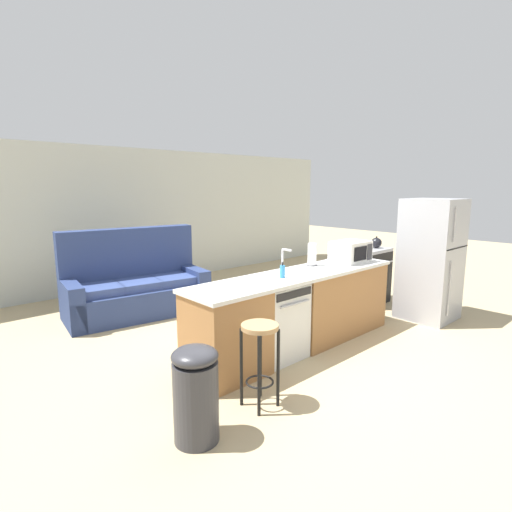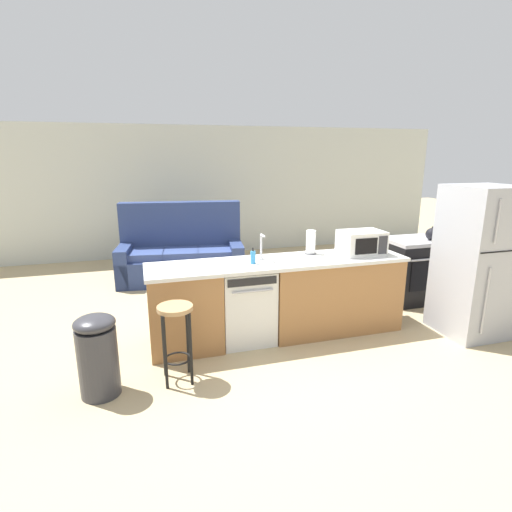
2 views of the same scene
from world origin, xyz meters
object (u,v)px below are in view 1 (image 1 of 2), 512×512
object	(u,v)px
paper_towel_roll	(312,255)
kettle	(376,243)
refrigerator	(431,260)
bar_stool	(260,347)
couch	(135,287)
stove_range	(362,275)
trash_bin	(196,393)
microwave	(350,252)
soap_bottle	(282,271)
dishwasher	(274,320)

from	to	relation	value
paper_towel_roll	kettle	bearing A→B (deg)	7.08
refrigerator	bar_stool	size ratio (longest dim) A/B	2.33
kettle	couch	world-z (taller)	couch
bar_stool	couch	xyz separation A→B (m)	(0.39, 3.17, -0.14)
kettle	bar_stool	size ratio (longest dim) A/B	0.28
stove_range	paper_towel_roll	xyz separation A→B (m)	(-1.75, -0.36, 0.59)
refrigerator	trash_bin	distance (m)	4.13
microwave	soap_bottle	xyz separation A→B (m)	(-1.34, -0.04, -0.07)
dishwasher	paper_towel_roll	world-z (taller)	paper_towel_roll
dishwasher	microwave	distance (m)	1.55
soap_bottle	refrigerator	bearing A→B (deg)	-11.32
refrigerator	bar_stool	xyz separation A→B (m)	(-3.42, -0.10, -0.33)
bar_stool	dishwasher	bearing A→B (deg)	38.21
soap_bottle	dishwasher	bearing A→B (deg)	150.30
stove_range	soap_bottle	distance (m)	2.64
paper_towel_roll	bar_stool	world-z (taller)	paper_towel_roll
paper_towel_roll	kettle	size ratio (longest dim) A/B	1.38
refrigerator	kettle	world-z (taller)	refrigerator
bar_stool	kettle	bearing A→B (deg)	16.59
stove_range	couch	distance (m)	3.62
paper_towel_roll	kettle	distance (m)	1.93
refrigerator	couch	world-z (taller)	refrigerator
microwave	couch	distance (m)	3.20
stove_range	bar_stool	xyz separation A→B (m)	(-3.42, -1.19, 0.08)
dishwasher	soap_bottle	world-z (taller)	soap_bottle
soap_bottle	paper_towel_roll	bearing A→B (deg)	16.48
microwave	trash_bin	bearing A→B (deg)	-166.96
microwave	couch	bearing A→B (deg)	126.27
paper_towel_roll	stove_range	bearing A→B (deg)	11.76
dishwasher	paper_towel_roll	size ratio (longest dim) A/B	2.98
bar_stool	couch	size ratio (longest dim) A/B	0.35
stove_range	trash_bin	bearing A→B (deg)	-163.35
paper_towel_roll	refrigerator	bearing A→B (deg)	-22.82
kettle	bar_stool	xyz separation A→B (m)	(-3.59, -1.07, -0.45)
refrigerator	bar_stool	world-z (taller)	refrigerator
trash_bin	couch	bearing A→B (deg)	71.64
soap_bottle	couch	bearing A→B (deg)	101.28
bar_stool	paper_towel_roll	bearing A→B (deg)	26.40
bar_stool	soap_bottle	bearing A→B (deg)	33.80
kettle	bar_stool	world-z (taller)	kettle
stove_range	kettle	size ratio (longest dim) A/B	4.39
paper_towel_roll	bar_stool	size ratio (longest dim) A/B	0.38
dishwasher	soap_bottle	distance (m)	0.56
dishwasher	stove_range	size ratio (longest dim) A/B	0.93
couch	dishwasher	bearing A→B (deg)	-80.23
dishwasher	stove_range	bearing A→B (deg)	11.91
refrigerator	microwave	distance (m)	1.31
kettle	trash_bin	world-z (taller)	kettle
stove_range	kettle	world-z (taller)	kettle
microwave	stove_range	bearing A→B (deg)	24.97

